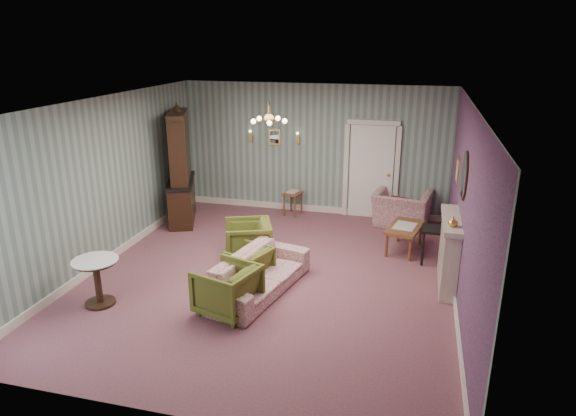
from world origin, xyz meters
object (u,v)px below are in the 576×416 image
(olive_chair_b, at_px, (249,263))
(olive_chair_a, at_px, (227,287))
(dresser, at_px, (180,164))
(coffee_table, at_px, (404,238))
(sofa_chintz, at_px, (258,268))
(pedestal_table, at_px, (98,282))
(wingback_chair, at_px, (402,203))
(fireplace, at_px, (449,252))
(olive_chair_c, at_px, (248,239))
(side_table_black, at_px, (433,246))

(olive_chair_b, bearing_deg, olive_chair_a, 20.41)
(olive_chair_a, bearing_deg, dresser, -128.91)
(olive_chair_a, height_order, coffee_table, olive_chair_a)
(sofa_chintz, relative_size, pedestal_table, 2.86)
(sofa_chintz, bearing_deg, olive_chair_b, 52.39)
(sofa_chintz, distance_m, wingback_chair, 4.19)
(wingback_chair, relative_size, fireplace, 0.82)
(fireplace, distance_m, coffee_table, 1.49)
(olive_chair_c, height_order, coffee_table, olive_chair_c)
(pedestal_table, bearing_deg, dresser, 96.28)
(fireplace, relative_size, pedestal_table, 1.90)
(olive_chair_b, relative_size, wingback_chair, 0.57)
(olive_chair_c, distance_m, dresser, 2.82)
(wingback_chair, xyz_separation_m, fireplace, (0.84, -2.67, 0.08))
(olive_chair_a, relative_size, sofa_chintz, 0.38)
(side_table_black, bearing_deg, sofa_chintz, -145.94)
(olive_chair_c, height_order, side_table_black, olive_chair_c)
(olive_chair_b, height_order, coffee_table, olive_chair_b)
(dresser, relative_size, fireplace, 1.80)
(sofa_chintz, relative_size, coffee_table, 2.16)
(olive_chair_b, distance_m, dresser, 3.54)
(sofa_chintz, relative_size, side_table_black, 3.20)
(dresser, bearing_deg, pedestal_table, -105.36)
(olive_chair_c, distance_m, fireplace, 3.43)
(olive_chair_c, xyz_separation_m, wingback_chair, (2.59, 2.57, 0.09))
(coffee_table, xyz_separation_m, pedestal_table, (-4.37, -3.22, 0.12))
(wingback_chair, bearing_deg, side_table_black, 118.37)
(wingback_chair, bearing_deg, olive_chair_b, 64.78)
(olive_chair_b, distance_m, olive_chair_c, 0.82)
(wingback_chair, distance_m, coffee_table, 1.44)
(dresser, xyz_separation_m, fireplace, (5.51, -1.80, -0.68))
(dresser, xyz_separation_m, coffee_table, (4.78, -0.54, -1.01))
(coffee_table, bearing_deg, sofa_chintz, -133.91)
(pedestal_table, bearing_deg, side_table_black, 29.72)
(olive_chair_a, distance_m, sofa_chintz, 0.76)
(olive_chair_a, bearing_deg, sofa_chintz, 178.32)
(olive_chair_a, xyz_separation_m, pedestal_table, (-1.96, -0.26, -0.04))
(olive_chair_b, distance_m, sofa_chintz, 0.42)
(olive_chair_c, xyz_separation_m, coffee_table, (2.70, 1.16, -0.16))
(dresser, relative_size, pedestal_table, 3.42)
(dresser, height_order, side_table_black, dresser)
(wingback_chair, bearing_deg, coffee_table, 103.97)
(olive_chair_a, distance_m, olive_chair_b, 1.04)
(olive_chair_a, height_order, pedestal_table, olive_chair_a)
(wingback_chair, relative_size, coffee_table, 1.17)
(wingback_chair, bearing_deg, dresser, 20.04)
(sofa_chintz, xyz_separation_m, coffee_table, (2.16, 2.24, -0.16))
(sofa_chintz, distance_m, pedestal_table, 2.41)
(olive_chair_b, xyz_separation_m, pedestal_table, (-1.94, -1.29, 0.04))
(dresser, distance_m, pedestal_table, 3.89)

